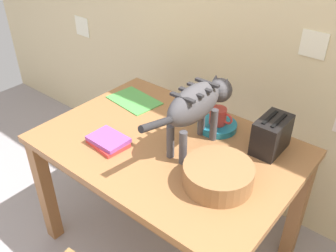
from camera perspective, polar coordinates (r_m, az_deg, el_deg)
name	(u,v)px	position (r m, az deg, el deg)	size (l,w,h in m)	color
wall_rear	(264,10)	(2.07, 14.72, 17.13)	(5.31, 0.11, 2.50)	beige
dining_table	(168,157)	(1.85, 0.00, -4.94)	(1.25, 0.87, 0.74)	#9B663C
cat	(198,104)	(1.67, 4.74, 3.49)	(0.14, 0.62, 0.33)	#474548
saucer_bowl	(217,126)	(1.91, 7.67, 0.04)	(0.20, 0.20, 0.03)	teal
coffee_mug	(219,116)	(1.87, 7.89, 1.53)	(0.13, 0.09, 0.09)	#D33F38
magazine	(134,100)	(2.16, -5.32, 4.02)	(0.30, 0.20, 0.01)	#4FA64C
book_stack	(108,141)	(1.79, -9.32, -2.35)	(0.20, 0.16, 0.04)	red
wicker_basket	(218,175)	(1.54, 7.83, -7.55)	(0.30, 0.30, 0.10)	#91643C
toaster	(271,135)	(1.77, 15.86, -1.33)	(0.12, 0.20, 0.18)	black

